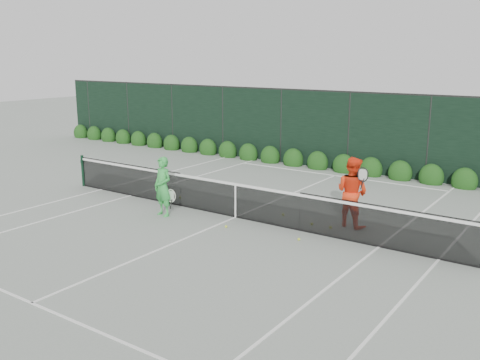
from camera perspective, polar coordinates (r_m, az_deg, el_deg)
The scene contains 8 objects.
ground at distance 14.83m, azimuth -0.47°, elevation -4.01°, with size 80.00×80.00×0.00m, color gray.
tennis_net at distance 14.70m, azimuth -0.55°, elevation -2.02°, with size 12.90×0.10×1.07m.
player_woman at distance 14.95m, azimuth -8.23°, elevation -0.71°, with size 0.68×0.48×1.66m.
player_man at distance 14.15m, azimuth 11.86°, elevation -1.25°, with size 1.03×0.88×1.85m.
court_lines at distance 14.83m, azimuth -0.47°, elevation -3.99°, with size 11.03×23.83×0.01m.
windscreen_fence at distance 12.40m, azimuth -7.75°, elevation -0.33°, with size 32.00×21.07×3.06m.
hedge_row at distance 20.84m, azimuth 10.98°, elevation 1.47°, with size 31.66×0.65×0.94m.
tennis_balls at distance 14.70m, azimuth 1.31°, elevation -4.03°, with size 5.24×1.83×0.07m.
Camera 1 is at (8.20, -11.55, 4.40)m, focal length 40.00 mm.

